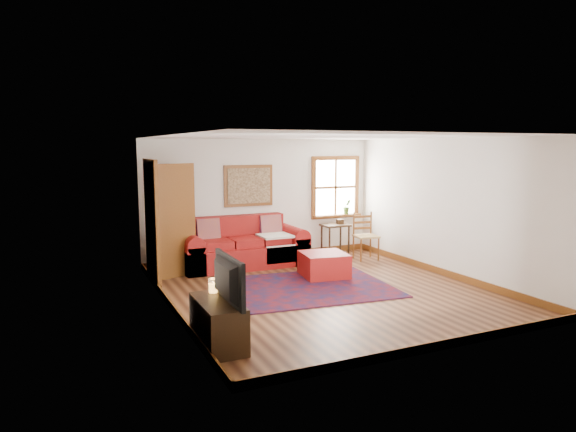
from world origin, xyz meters
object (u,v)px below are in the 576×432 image
red_ottoman (324,265)px  media_cabinet (218,323)px  side_table (335,230)px  ladder_back_chair (365,234)px  red_leather_sofa (243,250)px

red_ottoman → media_cabinet: 3.56m
side_table → ladder_back_chair: 0.67m
side_table → ladder_back_chair: bearing=-52.9°
red_leather_sofa → red_ottoman: size_ratio=3.19×
red_leather_sofa → side_table: 2.15m
ladder_back_chair → red_ottoman: bearing=-146.8°
red_leather_sofa → media_cabinet: red_leather_sofa is taller
ladder_back_chair → media_cabinet: (-4.20, -3.32, -0.26)m
side_table → red_leather_sofa: bearing=-178.5°
red_ottoman → side_table: (1.11, 1.53, 0.34)m
red_leather_sofa → media_cabinet: bearing=-113.6°
red_leather_sofa → red_ottoman: (1.03, -1.47, -0.10)m
red_leather_sofa → media_cabinet: (-1.66, -3.80, -0.05)m
red_leather_sofa → side_table: size_ratio=3.60×
red_ottoman → ladder_back_chair: bearing=41.7°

